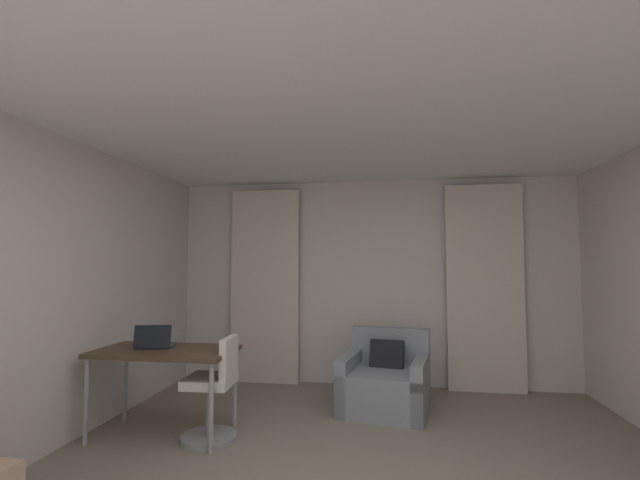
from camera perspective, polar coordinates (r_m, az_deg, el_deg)
The scene contains 8 objects.
wall_window at distance 5.50m, azimuth 6.89°, elevation -5.61°, with size 5.12×0.06×2.60m.
ceiling at distance 2.71m, azimuth 4.64°, elevation 20.97°, with size 5.12×6.12×0.06m, color white.
curtain_left_panel at distance 5.59m, azimuth -7.47°, elevation -6.09°, with size 0.90×0.06×2.50m.
curtain_right_panel at distance 5.50m, azimuth 21.39°, elevation -5.92°, with size 0.90×0.06×2.50m.
armchair at distance 4.74m, azimuth 8.86°, elevation -18.53°, with size 1.00×1.00×0.80m.
desk at distance 4.16m, azimuth -20.22°, elevation -14.60°, with size 1.22×0.65×0.76m.
desk_chair at distance 4.02m, azimuth -14.14°, elevation -19.50°, with size 0.48×0.48×0.88m.
laptop at distance 4.21m, azimuth -21.46°, elevation -12.86°, with size 0.37×0.32×0.22m.
Camera 1 is at (0.16, -2.46, 1.51)m, focal length 23.65 mm.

